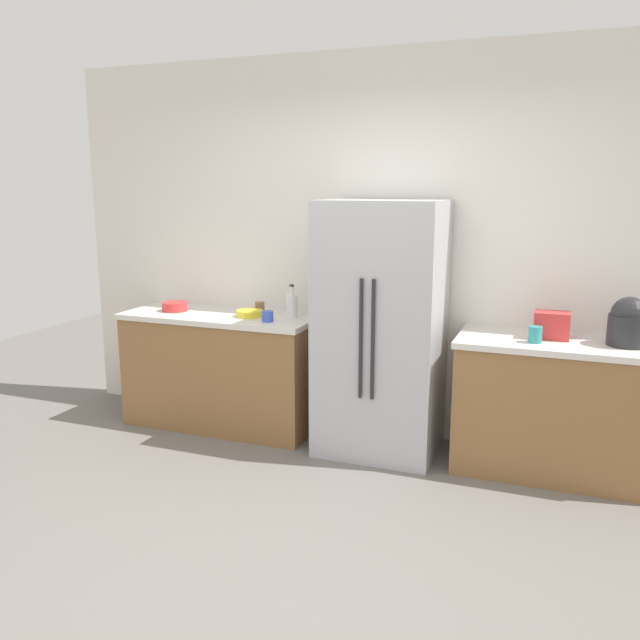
% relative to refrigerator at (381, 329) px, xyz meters
% --- Properties ---
extents(ground_plane, '(10.16, 10.16, 0.00)m').
position_rel_refrigerator_xyz_m(ground_plane, '(-0.09, -1.47, -0.87)').
color(ground_plane, slate).
extents(kitchen_back_panel, '(5.08, 0.10, 2.77)m').
position_rel_refrigerator_xyz_m(kitchen_back_panel, '(-0.09, 0.39, 0.51)').
color(kitchen_back_panel, silver).
rests_on(kitchen_back_panel, ground_plane).
extents(counter_left, '(1.49, 0.61, 0.88)m').
position_rel_refrigerator_xyz_m(counter_left, '(-1.27, 0.04, -0.43)').
color(counter_left, olive).
rests_on(counter_left, ground_plane).
extents(counter_right, '(1.32, 0.61, 0.88)m').
position_rel_refrigerator_xyz_m(counter_right, '(1.18, 0.04, -0.43)').
color(counter_right, olive).
rests_on(counter_right, ground_plane).
extents(refrigerator, '(0.81, 0.66, 1.74)m').
position_rel_refrigerator_xyz_m(refrigerator, '(0.00, 0.00, 0.00)').
color(refrigerator, '#B2B5BA').
rests_on(refrigerator, ground_plane).
extents(toaster, '(0.22, 0.15, 0.17)m').
position_rel_refrigerator_xyz_m(toaster, '(1.10, 0.08, 0.09)').
color(toaster, red).
rests_on(toaster, counter_right).
extents(rice_cooker, '(0.24, 0.24, 0.30)m').
position_rel_refrigerator_xyz_m(rice_cooker, '(1.54, 0.05, 0.15)').
color(rice_cooker, '#262628').
rests_on(rice_cooker, counter_right).
extents(bottle_a, '(0.08, 0.08, 0.25)m').
position_rel_refrigerator_xyz_m(bottle_a, '(-0.71, 0.11, 0.10)').
color(bottle_a, white).
rests_on(bottle_a, counter_left).
extents(cup_a, '(0.07, 0.07, 0.08)m').
position_rel_refrigerator_xyz_m(cup_a, '(-1.01, 0.19, 0.05)').
color(cup_a, brown).
rests_on(cup_a, counter_left).
extents(cup_b, '(0.08, 0.08, 0.10)m').
position_rel_refrigerator_xyz_m(cup_b, '(1.01, -0.07, 0.06)').
color(cup_b, teal).
rests_on(cup_b, counter_right).
extents(cup_c, '(0.08, 0.08, 0.08)m').
position_rel_refrigerator_xyz_m(cup_c, '(-0.81, -0.09, 0.05)').
color(cup_c, blue).
rests_on(cup_c, counter_left).
extents(bowl_a, '(0.20, 0.20, 0.05)m').
position_rel_refrigerator_xyz_m(bowl_a, '(-1.02, 0.03, 0.03)').
color(bowl_a, yellow).
rests_on(bowl_a, counter_left).
extents(bowl_b, '(0.20, 0.20, 0.07)m').
position_rel_refrigerator_xyz_m(bowl_b, '(-1.66, 0.02, 0.04)').
color(bowl_b, red).
rests_on(bowl_b, counter_left).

